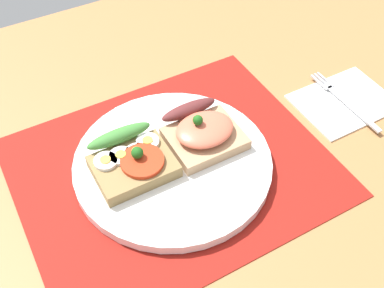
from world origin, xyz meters
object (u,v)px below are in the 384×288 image
(sandwich_egg_tomato, at_px, (132,160))
(sandwich_salmon, at_px, (203,131))
(napkin, at_px, (344,101))
(fork, at_px, (343,99))
(plate, at_px, (173,163))

(sandwich_egg_tomato, relative_size, sandwich_salmon, 1.04)
(napkin, height_order, fork, fork)
(sandwich_egg_tomato, distance_m, sandwich_salmon, 0.11)
(plate, height_order, sandwich_salmon, sandwich_salmon)
(sandwich_salmon, bearing_deg, plate, -167.76)
(sandwich_egg_tomato, height_order, fork, sandwich_egg_tomato)
(sandwich_egg_tomato, height_order, sandwich_salmon, sandwich_salmon)
(sandwich_egg_tomato, bearing_deg, napkin, -4.51)
(napkin, bearing_deg, plate, 177.38)
(plate, distance_m, fork, 0.29)
(plate, bearing_deg, sandwich_egg_tomato, 165.17)
(fork, bearing_deg, plate, 177.49)
(sandwich_egg_tomato, distance_m, napkin, 0.35)
(sandwich_salmon, height_order, napkin, sandwich_salmon)
(napkin, bearing_deg, fork, 167.35)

